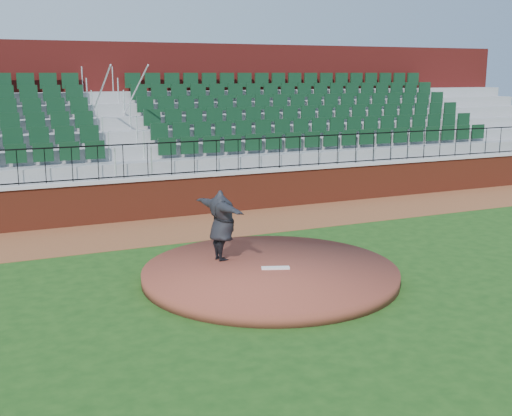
% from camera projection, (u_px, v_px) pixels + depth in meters
% --- Properties ---
extents(ground, '(90.00, 90.00, 0.00)m').
position_uv_depth(ground, '(284.00, 280.00, 13.69)').
color(ground, '#193F12').
rests_on(ground, ground).
extents(warning_track, '(34.00, 3.20, 0.01)m').
position_uv_depth(warning_track, '(201.00, 226.00, 18.50)').
color(warning_track, brown).
rests_on(warning_track, ground).
extents(field_wall, '(34.00, 0.35, 1.20)m').
position_uv_depth(field_wall, '(184.00, 196.00, 19.81)').
color(field_wall, maroon).
rests_on(field_wall, ground).
extents(wall_cap, '(34.00, 0.45, 0.10)m').
position_uv_depth(wall_cap, '(183.00, 176.00, 19.67)').
color(wall_cap, '#B7B7B7').
rests_on(wall_cap, field_wall).
extents(wall_railing, '(34.00, 0.05, 1.00)m').
position_uv_depth(wall_railing, '(183.00, 158.00, 19.56)').
color(wall_railing, black).
rests_on(wall_railing, wall_cap).
extents(seating_stands, '(34.00, 5.10, 4.60)m').
position_uv_depth(seating_stands, '(158.00, 134.00, 21.89)').
color(seating_stands, gray).
rests_on(seating_stands, ground).
extents(concourse_wall, '(34.00, 0.50, 5.50)m').
position_uv_depth(concourse_wall, '(138.00, 116.00, 24.29)').
color(concourse_wall, maroon).
rests_on(concourse_wall, ground).
extents(pitchers_mound, '(5.52, 5.52, 0.25)m').
position_uv_depth(pitchers_mound, '(270.00, 273.00, 13.75)').
color(pitchers_mound, brown).
rests_on(pitchers_mound, ground).
extents(pitching_rubber, '(0.62, 0.35, 0.04)m').
position_uv_depth(pitching_rubber, '(275.00, 268.00, 13.65)').
color(pitching_rubber, white).
rests_on(pitching_rubber, pitchers_mound).
extents(pitcher, '(0.82, 2.02, 1.60)m').
position_uv_depth(pitcher, '(222.00, 225.00, 14.15)').
color(pitcher, black).
rests_on(pitcher, pitchers_mound).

